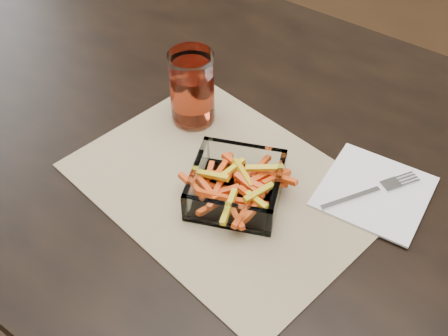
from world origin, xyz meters
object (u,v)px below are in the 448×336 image
(glass_bowl, at_px, (236,187))
(dining_table, at_px, (274,198))
(tumbler, at_px, (192,90))
(fork, at_px, (374,190))

(glass_bowl, bearing_deg, dining_table, 83.65)
(dining_table, distance_m, tumbler, 0.23)
(dining_table, height_order, tumbler, tumbler)
(tumbler, xyz_separation_m, fork, (0.33, 0.02, -0.06))
(dining_table, distance_m, fork, 0.18)
(dining_table, relative_size, fork, 10.48)
(glass_bowl, relative_size, tumbler, 1.30)
(fork, bearing_deg, glass_bowl, -111.04)
(dining_table, xyz_separation_m, tumbler, (-0.18, 0.00, 0.15))
(tumbler, bearing_deg, fork, 3.97)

